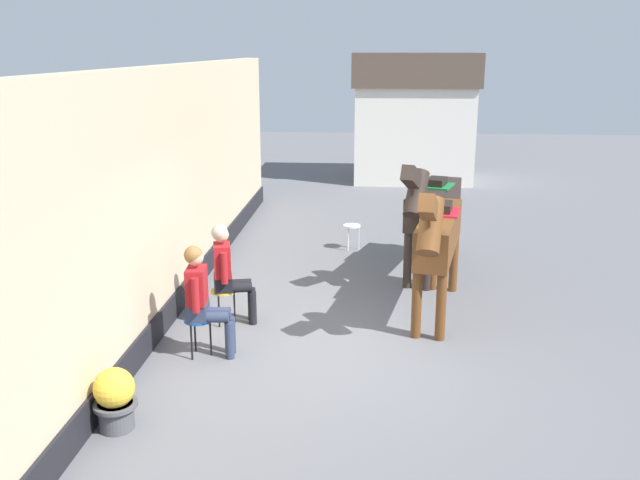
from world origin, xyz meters
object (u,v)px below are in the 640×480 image
spare_stool_white (352,228)px  seated_visitor_far (227,269)px  saddled_horse_far (432,205)px  seated_visitor_near (202,295)px  flower_planter_near (115,398)px  saddled_horse_near (438,235)px

spare_stool_white → seated_visitor_far: bearing=-112.3°
saddled_horse_far → spare_stool_white: saddled_horse_far is taller
seated_visitor_near → spare_stool_white: 5.10m
flower_planter_near → spare_stool_white: (2.09, 6.56, 0.07)m
seated_visitor_far → saddled_horse_near: (2.82, 0.52, 0.38)m
saddled_horse_near → spare_stool_white: bearing=111.4°
seated_visitor_near → spare_stool_white: size_ratio=3.02×
seated_visitor_far → saddled_horse_near: bearing=10.4°
saddled_horse_near → spare_stool_white: size_ratio=6.45×
seated_visitor_near → saddled_horse_far: bearing=49.5°
saddled_horse_near → spare_stool_white: saddled_horse_near is taller
seated_visitor_far → saddled_horse_far: saddled_horse_far is taller
flower_planter_near → saddled_horse_near: bearing=44.5°
seated_visitor_far → flower_planter_near: size_ratio=2.17×
seated_visitor_far → spare_stool_white: 4.09m
saddled_horse_far → flower_planter_near: (-3.44, -5.22, -0.82)m
saddled_horse_far → seated_visitor_near: bearing=-130.5°
seated_visitor_far → flower_planter_near: seated_visitor_far is taller
saddled_horse_near → saddled_horse_far: (0.07, 1.91, 0.00)m
seated_visitor_near → saddled_horse_far: (2.97, 3.48, 0.38)m
saddled_horse_near → seated_visitor_far: bearing=-169.6°
saddled_horse_near → flower_planter_near: 4.79m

